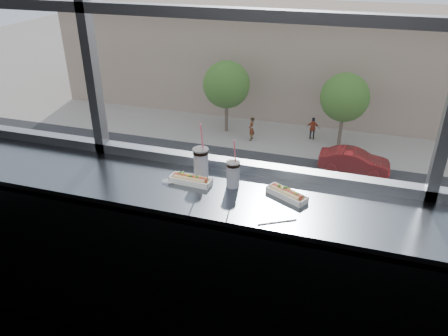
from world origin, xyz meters
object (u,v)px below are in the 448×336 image
(soda_cup_left, at_px, (201,161))
(car_near_b, at_px, (201,200))
(pedestrian_a, at_px, (251,127))
(tree_center, at_px, (345,98))
(hotdog_tray_left, at_px, (191,180))
(soda_cup_right, at_px, (233,173))
(hotdog_tray_right, at_px, (287,194))
(car_far_b, at_px, (355,158))
(wrapper, at_px, (168,181))
(car_near_a, at_px, (50,177))
(car_near_c, at_px, (343,227))
(tree_left, at_px, (226,85))
(loose_straw, at_px, (277,222))
(pedestrian_b, at_px, (313,126))

(soda_cup_left, xyz_separation_m, car_near_b, (-6.22, 16.15, -11.01))
(pedestrian_a, relative_size, tree_center, 0.40)
(hotdog_tray_left, height_order, soda_cup_right, soda_cup_right)
(hotdog_tray_right, bearing_deg, tree_center, 119.02)
(hotdog_tray_right, relative_size, car_far_b, 0.04)
(hotdog_tray_right, bearing_deg, car_far_b, 116.34)
(hotdog_tray_left, bearing_deg, soda_cup_left, 74.98)
(wrapper, bearing_deg, car_near_b, 110.45)
(wrapper, relative_size, car_near_a, 0.02)
(hotdog_tray_left, xyz_separation_m, car_near_c, (1.10, 16.24, -11.07))
(car_far_b, xyz_separation_m, car_near_b, (-7.46, -8.00, 0.15))
(car_far_b, bearing_deg, car_near_b, 138.74)
(soda_cup_right, bearing_deg, car_far_b, 87.57)
(soda_cup_left, distance_m, tree_center, 29.42)
(soda_cup_left, relative_size, car_near_a, 0.06)
(car_near_a, bearing_deg, tree_center, -53.46)
(car_far_b, distance_m, pedestrian_a, 8.06)
(car_near_c, xyz_separation_m, pedestrian_a, (-7.36, 10.89, 0.06))
(wrapper, relative_size, tree_center, 0.02)
(hotdog_tray_left, bearing_deg, wrapper, -162.36)
(tree_left, bearing_deg, loose_straw, -72.28)
(pedestrian_a, relative_size, tree_left, 0.38)
(soda_cup_left, xyz_separation_m, pedestrian_b, (-1.97, 28.60, -11.14))
(hotdog_tray_right, distance_m, car_near_c, 19.65)
(hotdog_tray_right, height_order, pedestrian_a, hotdog_tray_right)
(car_far_b, bearing_deg, car_near_a, 117.07)
(car_near_c, relative_size, pedestrian_a, 2.78)
(pedestrian_a, distance_m, tree_left, 3.68)
(car_far_b, height_order, car_near_a, car_far_b)
(tree_left, bearing_deg, car_near_a, -120.57)
(hotdog_tray_left, distance_m, tree_left, 30.67)
(hotdog_tray_left, bearing_deg, tree_left, 109.83)
(car_far_b, relative_size, car_near_a, 1.02)
(car_near_b, bearing_deg, tree_center, -31.08)
(loose_straw, height_order, car_near_b, loose_straw)
(pedestrian_b, xyz_separation_m, tree_left, (-6.61, -0.46, 2.70))
(hotdog_tray_left, bearing_deg, pedestrian_a, 105.99)
(soda_cup_right, relative_size, car_near_b, 0.04)
(pedestrian_a, bearing_deg, car_near_b, 0.35)
(loose_straw, height_order, tree_left, loose_straw)
(hotdog_tray_left, height_order, soda_cup_left, soda_cup_left)
(car_near_a, xyz_separation_m, tree_center, (15.70, 12.00, 2.61))
(car_near_a, relative_size, pedestrian_b, 2.82)
(tree_left, height_order, tree_center, tree_left)
(wrapper, xyz_separation_m, tree_center, (0.19, 28.27, -8.49))
(wrapper, bearing_deg, tree_center, 89.62)
(hotdog_tray_right, xyz_separation_m, pedestrian_a, (-6.81, 27.11, -11.02))
(loose_straw, height_order, car_near_a, loose_straw)
(soda_cup_right, distance_m, car_near_a, 25.28)
(loose_straw, relative_size, car_far_b, 0.03)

